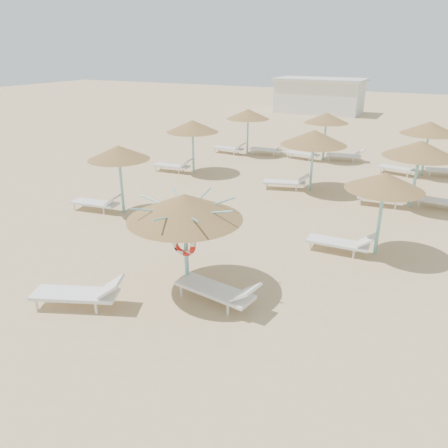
% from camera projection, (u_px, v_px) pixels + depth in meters
% --- Properties ---
extents(ground, '(120.00, 120.00, 0.00)m').
position_uv_depth(ground, '(178.00, 293.00, 11.57)').
color(ground, tan).
rests_on(ground, ground).
extents(main_palapa, '(2.97, 2.97, 2.66)m').
position_uv_depth(main_palapa, '(185.00, 207.00, 10.97)').
color(main_palapa, '#6FBEC1').
rests_on(main_palapa, ground).
extents(lounger_main_a, '(2.35, 1.48, 0.82)m').
position_uv_depth(lounger_main_a, '(81.00, 293.00, 10.80)').
color(lounger_main_a, white).
rests_on(lounger_main_a, ground).
extents(lounger_main_b, '(2.33, 1.02, 0.82)m').
position_uv_depth(lounger_main_b, '(219.00, 291.00, 10.92)').
color(lounger_main_b, white).
rests_on(lounger_main_b, ground).
extents(palapa_field, '(14.89, 14.39, 2.72)m').
position_uv_depth(palapa_field, '(310.00, 135.00, 19.92)').
color(palapa_field, '#6FBEC1').
rests_on(palapa_field, ground).
extents(service_hut, '(8.40, 4.40, 3.25)m').
position_uv_depth(service_hut, '(319.00, 96.00, 42.37)').
color(service_hut, silver).
rests_on(service_hut, ground).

